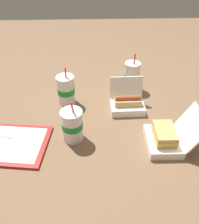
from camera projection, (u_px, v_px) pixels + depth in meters
The scene contains 8 objects.
ground_plane at pixel (95, 120), 1.28m from camera, with size 3.20×3.20×0.00m, color brown.
food_tray at pixel (6, 144), 1.13m from camera, with size 0.40×0.30×0.01m.
plastic_fork at pixel (1, 135), 1.17m from camera, with size 0.11×0.01×0.01m, color white.
clamshell_hotdog_front at pixel (127, 103), 1.32m from camera, with size 0.18×0.15×0.16m.
clamshell_sandwich_center at pixel (166, 137), 1.11m from camera, with size 0.23×0.19×0.17m.
soda_cup_right at pixel (72, 125), 1.12m from camera, with size 0.10×0.10×0.22m.
soda_cup_back at pixel (132, 76), 1.46m from camera, with size 0.09×0.09×0.23m.
soda_cup_center at pixel (66, 90), 1.35m from camera, with size 0.10×0.10×0.22m.
Camera 1 is at (-0.01, -0.98, 0.82)m, focal length 40.00 mm.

